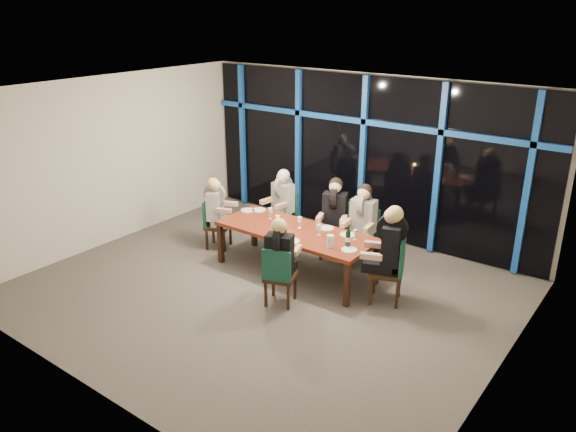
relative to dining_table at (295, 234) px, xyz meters
The scene contains 29 objects.
room 1.56m from the dining_table, 90.00° to the right, with size 7.04×7.00×3.02m.
window_wall 2.30m from the dining_table, 89.70° to the left, with size 6.86×0.43×2.94m.
dining_table is the anchor object (origin of this frame).
chair_far_left 1.39m from the dining_table, 134.20° to the left, with size 0.48×0.48×0.93m.
chair_far_mid 0.98m from the dining_table, 81.12° to the left, with size 0.57×0.57×0.97m.
chair_far_right 1.20m from the dining_table, 53.38° to the left, with size 0.49×0.49×0.97m.
chair_end_left 1.79m from the dining_table, behind, with size 0.54×0.54×0.89m.
chair_end_right 1.70m from the dining_table, ahead, with size 0.61×0.61×1.02m.
chair_near_mid 1.12m from the dining_table, 66.55° to the right, with size 0.54×0.54×0.92m.
diner_far_left 1.35m from the dining_table, 136.87° to the left, with size 0.49×0.61×0.90m.
diner_far_mid 0.93m from the dining_table, 78.62° to the left, with size 0.58×0.66×0.94m.
diner_far_right 1.16m from the dining_table, 50.57° to the left, with size 0.51×0.62×0.94m.
diner_end_left 1.71m from the dining_table, behind, with size 0.61×0.55×0.87m.
diner_end_right 1.64m from the dining_table, ahead, with size 0.70×0.63×1.00m.
diner_near_mid 1.04m from the dining_table, 66.24° to the right, with size 0.55×0.63×0.90m.
plate_far_left 1.11m from the dining_table, 161.46° to the left, with size 0.24×0.24×0.01m, color white.
plate_far_mid 0.51m from the dining_table, 43.56° to the left, with size 0.24×0.24×0.01m, color white.
plate_far_right 0.84m from the dining_table, 21.97° to the left, with size 0.24×0.24×0.01m, color white.
plate_end_left 1.21m from the dining_table, 169.68° to the left, with size 0.24×0.24×0.01m, color white.
plate_end_right 1.11m from the dining_table, ahead, with size 0.24×0.24×0.01m, color white.
plate_near_mid 0.47m from the dining_table, 60.89° to the right, with size 0.24×0.24×0.01m, color white.
wine_bottle 1.03m from the dining_table, ahead, with size 0.08×0.08×0.34m.
water_pitcher 0.86m from the dining_table, 16.21° to the right, with size 0.12×0.10×0.19m.
tea_light 0.29m from the dining_table, 98.37° to the right, with size 0.06×0.06×0.03m, color #FFA64C.
wine_glass_a 0.38m from the dining_table, 167.24° to the right, with size 0.08×0.08×0.20m.
wine_glass_b 0.23m from the dining_table, 88.23° to the left, with size 0.07×0.07×0.19m.
wine_glass_c 0.46m from the dining_table, ahead, with size 0.07×0.07×0.18m.
wine_glass_d 0.68m from the dining_table, 166.40° to the left, with size 0.07×0.07×0.19m.
wine_glass_e 1.00m from the dining_table, 13.83° to the left, with size 0.06×0.06×0.16m.
Camera 1 is at (4.85, -5.91, 4.15)m, focal length 35.00 mm.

